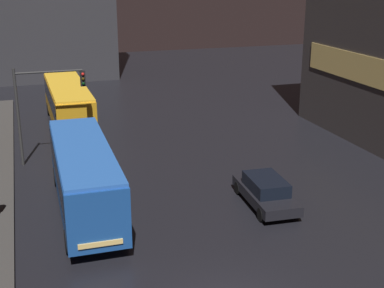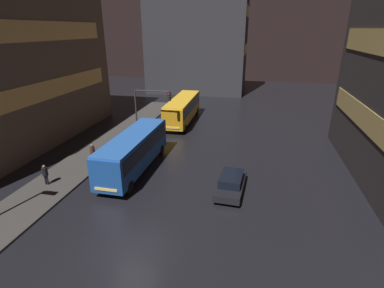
% 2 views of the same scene
% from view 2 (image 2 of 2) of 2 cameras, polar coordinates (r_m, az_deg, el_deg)
% --- Properties ---
extents(ground_plane, '(120.00, 120.00, 0.00)m').
position_cam_2_polar(ground_plane, '(18.06, -11.22, -19.11)').
color(ground_plane, black).
extents(sidewalk_left, '(4.00, 48.00, 0.15)m').
position_cam_2_polar(sidewalk_left, '(29.40, -19.99, -3.19)').
color(sidewalk_left, '#3D3A38').
rests_on(sidewalk_left, ground).
extents(building_far_backdrop, '(18.07, 12.00, 23.31)m').
position_cam_2_polar(building_far_backdrop, '(60.36, 1.26, 21.24)').
color(building_far_backdrop, '#2D2D33').
rests_on(building_far_backdrop, ground).
extents(bus_near, '(2.64, 10.37, 3.27)m').
position_cam_2_polar(bus_near, '(25.87, -11.02, -0.90)').
color(bus_near, '#194793').
rests_on(bus_near, ground).
extents(bus_far, '(2.73, 11.04, 3.18)m').
position_cam_2_polar(bus_far, '(39.15, -1.79, 6.96)').
color(bus_far, orange).
rests_on(bus_far, ground).
extents(car_taxi, '(2.13, 4.74, 1.43)m').
position_cam_2_polar(car_taxi, '(22.81, 7.45, -7.36)').
color(car_taxi, black).
rests_on(car_taxi, ground).
extents(pedestrian_near, '(0.59, 0.59, 1.78)m').
position_cam_2_polar(pedestrian_near, '(28.29, -18.41, -1.40)').
color(pedestrian_near, black).
rests_on(pedestrian_near, sidewalk_left).
extents(pedestrian_mid, '(0.43, 0.43, 1.66)m').
position_cam_2_polar(pedestrian_mid, '(25.81, -26.20, -4.94)').
color(pedestrian_mid, black).
rests_on(pedestrian_mid, sidewalk_left).
extents(traffic_light_main, '(4.03, 0.35, 5.77)m').
position_cam_2_polar(traffic_light_main, '(32.46, -8.29, 7.43)').
color(traffic_light_main, '#2D2D2D').
rests_on(traffic_light_main, ground).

